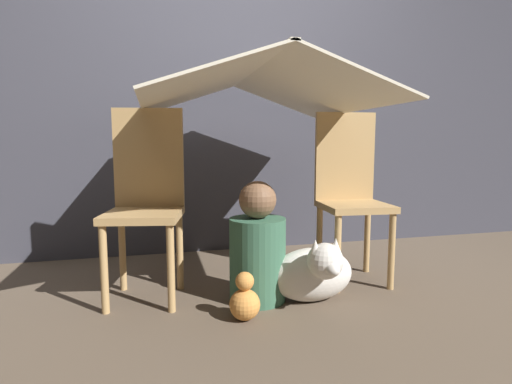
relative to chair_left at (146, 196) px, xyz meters
The scene contains 8 objects.
ground_plane 0.83m from the chair_left, 28.30° to the right, with size 8.80×8.80×0.00m, color brown.
wall_back 1.23m from the chair_left, 55.66° to the left, with size 7.00×0.05×2.50m.
chair_left is the anchor object (origin of this frame).
chair_right 1.15m from the chair_left, ahead, with size 0.39×0.39×0.97m.
sheet_canopy 0.79m from the chair_left, ahead, with size 1.16×1.19×0.21m.
person_front 0.63m from the chair_left, 21.29° to the right, with size 0.28×0.28×0.61m.
dog 0.93m from the chair_left, 21.53° to the right, with size 0.43×0.39×0.36m.
plush_toy 0.74m from the chair_left, 44.92° to the right, with size 0.14×0.14×0.22m.
Camera 1 is at (-0.51, -1.80, 0.78)m, focal length 28.00 mm.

